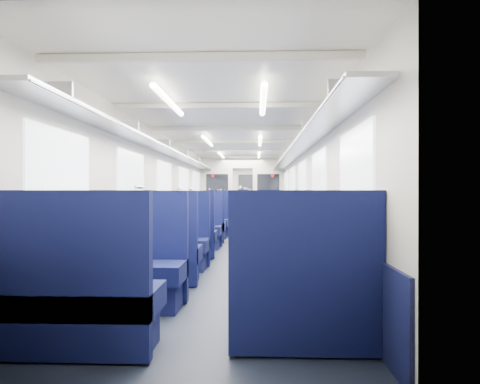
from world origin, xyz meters
The scene contains 41 objects.
floor centered at (0.00, 0.00, 0.00)m, with size 2.80×18.00×0.01m, color black.
ceiling centered at (0.00, 0.00, 2.35)m, with size 2.80×18.00×0.01m, color silver.
wall_left centered at (-1.40, 0.00, 1.18)m, with size 0.02×18.00×2.35m, color beige.
dado_left centered at (-1.39, 0.00, 0.35)m, with size 0.03×17.90×0.70m, color #111438.
wall_right centered at (1.40, 0.00, 1.18)m, with size 0.02×18.00×2.35m, color beige.
dado_right centered at (1.39, 0.00, 0.35)m, with size 0.03×17.90×0.70m, color #111438.
wall_far centered at (0.00, 9.00, 1.18)m, with size 2.80×0.02×2.35m, color beige.
luggage_rack_left centered at (-1.21, 0.00, 1.97)m, with size 0.36×17.40×0.18m.
luggage_rack_right centered at (1.21, 0.00, 1.97)m, with size 0.36×17.40×0.18m.
windows centered at (0.00, -0.46, 1.42)m, with size 2.78×15.60×0.75m.
ceiling_fittings centered at (0.00, -0.26, 2.29)m, with size 2.70×16.06×0.11m.
end_door centered at (0.00, 8.94, 1.00)m, with size 0.75×0.06×2.00m, color black.
bulkhead centered at (0.00, 3.26, 1.23)m, with size 2.80×0.10×2.35m.
seat_0 centered at (-0.83, -8.37, 0.39)m, with size 1.13×0.62×1.25m.
seat_1 centered at (0.83, -8.20, 0.39)m, with size 1.13×0.62×1.25m.
seat_2 centered at (-0.83, -7.06, 0.39)m, with size 1.13×0.62×1.25m.
seat_3 centered at (0.83, -7.22, 0.39)m, with size 1.13×0.62×1.25m.
seat_4 centered at (-0.83, -5.98, 0.39)m, with size 1.13×0.62×1.25m.
seat_5 centered at (0.83, -5.91, 0.39)m, with size 1.13×0.62×1.25m.
seat_6 centered at (-0.83, -4.87, 0.39)m, with size 1.13×0.62×1.25m.
seat_7 centered at (0.83, -4.93, 0.39)m, with size 1.13×0.62×1.25m.
seat_8 centered at (-0.83, -3.80, 0.39)m, with size 1.13×0.62×1.25m.
seat_9 centered at (0.83, -3.72, 0.39)m, with size 1.13×0.62×1.25m.
seat_10 centered at (-0.83, -2.42, 0.39)m, with size 1.13×0.62×1.25m.
seat_11 centered at (0.83, -2.60, 0.39)m, with size 1.13×0.62×1.25m.
seat_12 centered at (-0.83, -1.50, 0.39)m, with size 1.13×0.62×1.25m.
seat_13 centered at (0.83, -1.48, 0.39)m, with size 1.13×0.62×1.25m.
seat_14 centered at (-0.83, -0.33, 0.39)m, with size 1.13×0.62×1.25m.
seat_15 centered at (0.83, -0.27, 0.39)m, with size 1.13×0.62×1.25m.
seat_16 centered at (-0.83, 0.94, 0.39)m, with size 1.13×0.62×1.25m.
seat_17 centered at (0.83, 0.96, 0.39)m, with size 1.13×0.62×1.25m.
seat_18 centered at (-0.83, 2.02, 0.39)m, with size 1.13×0.62×1.25m.
seat_19 centered at (0.83, 2.09, 0.39)m, with size 1.13×0.62×1.25m.
seat_20 centered at (-0.83, 4.13, 0.39)m, with size 1.13×0.62×1.25m.
seat_21 centered at (0.83, 4.09, 0.39)m, with size 1.13×0.62×1.25m.
seat_22 centered at (-0.83, 5.27, 0.39)m, with size 1.13×0.62×1.25m.
seat_23 centered at (0.83, 5.20, 0.39)m, with size 1.13×0.62×1.25m.
seat_24 centered at (-0.83, 6.40, 0.39)m, with size 1.13×0.62×1.25m.
seat_25 centered at (0.83, 6.52, 0.39)m, with size 1.13×0.62×1.25m.
seat_26 centered at (-0.83, 7.68, 0.39)m, with size 1.13×0.62×1.25m.
seat_27 centered at (0.83, 7.70, 0.39)m, with size 1.13×0.62×1.25m.
Camera 1 is at (0.47, -11.51, 1.21)m, focal length 32.23 mm.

